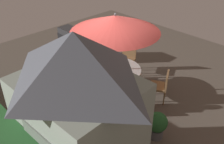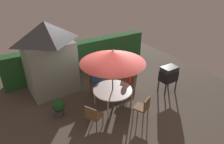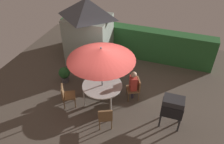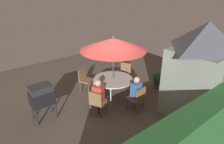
{
  "view_description": "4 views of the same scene",
  "coord_description": "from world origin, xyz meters",
  "px_view_note": "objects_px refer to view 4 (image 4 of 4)",
  "views": [
    {
      "loc": [
        -4.55,
        4.28,
        4.39
      ],
      "look_at": [
        -0.44,
        0.26,
        0.91
      ],
      "focal_mm": 40.44,
      "sensor_mm": 36.0,
      "label": 1
    },
    {
      "loc": [
        -3.66,
        -5.53,
        4.96
      ],
      "look_at": [
        -0.03,
        0.35,
        1.3
      ],
      "focal_mm": 32.57,
      "sensor_mm": 36.0,
      "label": 2
    },
    {
      "loc": [
        2.16,
        -5.85,
        6.09
      ],
      "look_at": [
        0.02,
        0.3,
        1.21
      ],
      "focal_mm": 35.66,
      "sensor_mm": 36.0,
      "label": 3
    },
    {
      "loc": [
        3.83,
        5.07,
        3.98
      ],
      "look_at": [
        -0.06,
        0.11,
        1.17
      ],
      "focal_mm": 31.0,
      "sensor_mm": 36.0,
      "label": 4
    }
  ],
  "objects_px": {
    "chair_far_side": "(138,97)",
    "chair_toward_house": "(85,78)",
    "chair_toward_hedge": "(125,72)",
    "person_in_blue": "(136,90)",
    "person_in_red": "(98,93)",
    "patio_umbrella": "(113,44)",
    "bbq_grill": "(42,96)",
    "potted_plant_by_shed": "(158,79)",
    "chair_near_shed": "(97,101)",
    "garden_shed": "(200,70)",
    "patio_table": "(113,80)"
  },
  "relations": [
    {
      "from": "chair_near_shed",
      "to": "chair_toward_hedge",
      "type": "bearing_deg",
      "value": -152.02
    },
    {
      "from": "bbq_grill",
      "to": "potted_plant_by_shed",
      "type": "height_order",
      "value": "bbq_grill"
    },
    {
      "from": "chair_near_shed",
      "to": "chair_far_side",
      "type": "height_order",
      "value": "same"
    },
    {
      "from": "chair_near_shed",
      "to": "chair_toward_house",
      "type": "bearing_deg",
      "value": -108.05
    },
    {
      "from": "garden_shed",
      "to": "chair_toward_house",
      "type": "height_order",
      "value": "garden_shed"
    },
    {
      "from": "patio_table",
      "to": "chair_toward_house",
      "type": "bearing_deg",
      "value": -64.68
    },
    {
      "from": "potted_plant_by_shed",
      "to": "person_in_red",
      "type": "distance_m",
      "value": 3.02
    },
    {
      "from": "patio_umbrella",
      "to": "chair_far_side",
      "type": "distance_m",
      "value": 2.02
    },
    {
      "from": "patio_umbrella",
      "to": "chair_toward_hedge",
      "type": "height_order",
      "value": "patio_umbrella"
    },
    {
      "from": "patio_umbrella",
      "to": "bbq_grill",
      "type": "xyz_separation_m",
      "value": [
        2.59,
        -0.33,
        -1.28
      ]
    },
    {
      "from": "chair_toward_house",
      "to": "person_in_blue",
      "type": "relative_size",
      "value": 0.71
    },
    {
      "from": "potted_plant_by_shed",
      "to": "person_in_blue",
      "type": "relative_size",
      "value": 0.55
    },
    {
      "from": "potted_plant_by_shed",
      "to": "patio_umbrella",
      "type": "bearing_deg",
      "value": -16.6
    },
    {
      "from": "patio_umbrella",
      "to": "person_in_red",
      "type": "height_order",
      "value": "patio_umbrella"
    },
    {
      "from": "chair_near_shed",
      "to": "person_in_red",
      "type": "height_order",
      "value": "person_in_red"
    },
    {
      "from": "chair_near_shed",
      "to": "chair_toward_house",
      "type": "xyz_separation_m",
      "value": [
        -0.57,
        -1.74,
        0.0
      ]
    },
    {
      "from": "patio_umbrella",
      "to": "potted_plant_by_shed",
      "type": "xyz_separation_m",
      "value": [
        -1.95,
        0.58,
        -1.74
      ]
    },
    {
      "from": "garden_shed",
      "to": "bbq_grill",
      "type": "xyz_separation_m",
      "value": [
        4.18,
        -2.77,
        -0.72
      ]
    },
    {
      "from": "patio_umbrella",
      "to": "chair_toward_house",
      "type": "height_order",
      "value": "patio_umbrella"
    },
    {
      "from": "garden_shed",
      "to": "person_in_red",
      "type": "xyz_separation_m",
      "value": [
        2.63,
        -1.91,
        -0.78
      ]
    },
    {
      "from": "garden_shed",
      "to": "patio_table",
      "type": "relative_size",
      "value": 2.07
    },
    {
      "from": "patio_umbrella",
      "to": "chair_near_shed",
      "type": "distance_m",
      "value": 2.04
    },
    {
      "from": "patio_table",
      "to": "bbq_grill",
      "type": "xyz_separation_m",
      "value": [
        2.59,
        -0.33,
        0.11
      ]
    },
    {
      "from": "garden_shed",
      "to": "person_in_blue",
      "type": "xyz_separation_m",
      "value": [
        1.49,
        -1.31,
        -0.78
      ]
    },
    {
      "from": "patio_table",
      "to": "patio_umbrella",
      "type": "height_order",
      "value": "patio_umbrella"
    },
    {
      "from": "patio_umbrella",
      "to": "chair_far_side",
      "type": "relative_size",
      "value": 2.67
    },
    {
      "from": "chair_toward_hedge",
      "to": "person_in_blue",
      "type": "xyz_separation_m",
      "value": [
        1.08,
        1.78,
        0.26
      ]
    },
    {
      "from": "patio_table",
      "to": "person_in_blue",
      "type": "distance_m",
      "value": 1.13
    },
    {
      "from": "chair_near_shed",
      "to": "potted_plant_by_shed",
      "type": "distance_m",
      "value": 3.07
    },
    {
      "from": "patio_umbrella",
      "to": "bbq_grill",
      "type": "relative_size",
      "value": 2.0
    },
    {
      "from": "potted_plant_by_shed",
      "to": "bbq_grill",
      "type": "bearing_deg",
      "value": -11.36
    },
    {
      "from": "garden_shed",
      "to": "patio_umbrella",
      "type": "relative_size",
      "value": 1.27
    },
    {
      "from": "patio_table",
      "to": "person_in_blue",
      "type": "xyz_separation_m",
      "value": [
        -0.09,
        1.13,
        0.05
      ]
    },
    {
      "from": "chair_near_shed",
      "to": "chair_toward_hedge",
      "type": "height_order",
      "value": "same"
    },
    {
      "from": "chair_toward_hedge",
      "to": "chair_toward_house",
      "type": "height_order",
      "value": "same"
    },
    {
      "from": "person_in_blue",
      "to": "patio_table",
      "type": "bearing_deg",
      "value": -85.22
    },
    {
      "from": "garden_shed",
      "to": "person_in_blue",
      "type": "relative_size",
      "value": 2.43
    },
    {
      "from": "patio_table",
      "to": "person_in_blue",
      "type": "height_order",
      "value": "person_in_blue"
    },
    {
      "from": "chair_toward_house",
      "to": "person_in_red",
      "type": "relative_size",
      "value": 0.71
    },
    {
      "from": "patio_table",
      "to": "chair_far_side",
      "type": "height_order",
      "value": "chair_far_side"
    },
    {
      "from": "chair_far_side",
      "to": "person_in_blue",
      "type": "xyz_separation_m",
      "value": [
        0.01,
        -0.09,
        0.26
      ]
    },
    {
      "from": "bbq_grill",
      "to": "chair_far_side",
      "type": "bearing_deg",
      "value": 150.16
    },
    {
      "from": "chair_far_side",
      "to": "chair_toward_house",
      "type": "bearing_deg",
      "value": -74.64
    },
    {
      "from": "garden_shed",
      "to": "person_in_red",
      "type": "distance_m",
      "value": 3.34
    },
    {
      "from": "garden_shed",
      "to": "chair_near_shed",
      "type": "relative_size",
      "value": 3.41
    },
    {
      "from": "patio_umbrella",
      "to": "chair_near_shed",
      "type": "relative_size",
      "value": 2.67
    },
    {
      "from": "chair_far_side",
      "to": "chair_toward_house",
      "type": "height_order",
      "value": "same"
    },
    {
      "from": "chair_toward_hedge",
      "to": "potted_plant_by_shed",
      "type": "distance_m",
      "value": 1.46
    },
    {
      "from": "chair_toward_hedge",
      "to": "person_in_red",
      "type": "bearing_deg",
      "value": 28.01
    },
    {
      "from": "potted_plant_by_shed",
      "to": "person_in_red",
      "type": "xyz_separation_m",
      "value": [
        2.99,
        -0.05,
        0.39
      ]
    }
  ]
}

